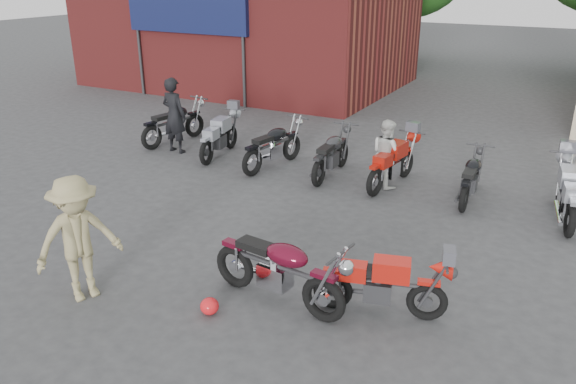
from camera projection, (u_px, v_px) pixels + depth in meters
The scene contains 15 objects.
ground at pixel (267, 291), 8.49m from camera, with size 90.00×90.00×0.00m, color #353537.
brick_building at pixel (250, 33), 23.14m from camera, with size 12.00×8.00×4.00m, color maroon.
vintage_motorcycle at pixel (279, 265), 7.93m from camera, with size 2.17×0.72×1.26m, color #4C091A, non-canonical shape.
sportbike at pixel (383, 282), 7.73m from camera, with size 1.80×0.59×1.04m, color red, non-canonical shape.
helmet at pixel (210, 306), 7.88m from camera, with size 0.27×0.27×0.25m, color red.
person_dark at pixel (174, 115), 14.51m from camera, with size 0.72×0.47×1.96m, color black.
person_light at pixel (387, 153), 12.29m from camera, with size 0.73×0.57×1.51m, color #B9B8B4.
person_tan at pixel (78, 239), 8.00m from camera, with size 1.22×0.70×1.89m, color #97885D.
row_bike_0 at pixel (174, 121), 15.40m from camera, with size 2.14×0.71×1.24m, color black, non-canonical shape.
row_bike_1 at pixel (219, 134), 14.32m from camera, with size 2.00×0.66×1.16m, color gray, non-canonical shape.
row_bike_2 at pixel (274, 143), 13.50m from camera, with size 2.08×0.69×1.21m, color black, non-canonical shape.
row_bike_3 at pixel (332, 152), 12.94m from camera, with size 2.01×0.66×1.17m, color #252527, non-canonical shape.
row_bike_4 at pixel (393, 161), 12.34m from camera, with size 2.02×0.67×1.17m, color #A9190E, non-canonical shape.
row_bike_5 at pixel (472, 175), 11.60m from camera, with size 1.87×0.62×1.09m, color black, non-canonical shape.
row_bike_6 at pixel (568, 190), 10.65m from camera, with size 2.09×0.69×1.21m, color gray, non-canonical shape.
Camera 1 is at (3.77, -6.28, 4.55)m, focal length 35.00 mm.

